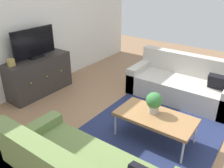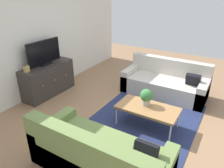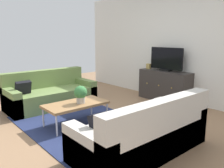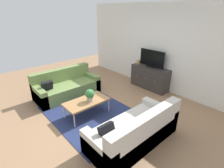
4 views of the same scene
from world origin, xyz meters
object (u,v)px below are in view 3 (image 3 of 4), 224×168
(couch_right_side, at_px, (146,135))
(potted_plant, at_px, (81,94))
(tv_console, at_px, (165,86))
(mantel_clock, at_px, (149,66))
(couch_left_side, at_px, (49,94))
(flat_screen_tv, at_px, (166,59))
(coffee_table, at_px, (76,105))

(couch_right_side, bearing_deg, potted_plant, -176.64)
(couch_right_side, xyz_separation_m, tv_console, (-1.48, 2.37, 0.10))
(mantel_clock, bearing_deg, potted_plant, -76.84)
(couch_right_side, xyz_separation_m, mantel_clock, (-2.01, 2.37, 0.54))
(couch_left_side, distance_m, flat_screen_tv, 2.87)
(couch_left_side, xyz_separation_m, potted_plant, (1.44, -0.08, 0.31))
(potted_plant, distance_m, tv_console, 2.47)
(mantel_clock, bearing_deg, coffee_table, -78.46)
(couch_right_side, distance_m, tv_console, 2.80)
(couch_left_side, bearing_deg, couch_right_side, 0.00)
(potted_plant, relative_size, tv_console, 0.24)
(tv_console, bearing_deg, flat_screen_tv, 90.00)
(coffee_table, height_order, tv_console, tv_console)
(coffee_table, height_order, potted_plant, potted_plant)
(couch_right_side, bearing_deg, mantel_clock, 130.29)
(tv_console, xyz_separation_m, flat_screen_tv, (-0.00, 0.02, 0.65))
(potted_plant, distance_m, flat_screen_tv, 2.52)
(couch_right_side, bearing_deg, tv_console, 121.94)
(couch_right_side, relative_size, flat_screen_tv, 2.12)
(couch_left_side, height_order, potted_plant, couch_left_side)
(couch_right_side, distance_m, coffee_table, 1.51)
(potted_plant, height_order, flat_screen_tv, flat_screen_tv)
(potted_plant, relative_size, mantel_clock, 2.39)
(couch_right_side, relative_size, coffee_table, 1.75)
(tv_console, xyz_separation_m, mantel_clock, (-0.53, 0.00, 0.43))
(flat_screen_tv, bearing_deg, couch_left_side, -120.25)
(coffee_table, bearing_deg, tv_console, 89.61)
(flat_screen_tv, height_order, mantel_clock, flat_screen_tv)
(couch_left_side, relative_size, mantel_clock, 14.74)
(coffee_table, distance_m, mantel_clock, 2.61)
(mantel_clock, bearing_deg, couch_left_side, -109.99)
(couch_left_side, relative_size, potted_plant, 6.16)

